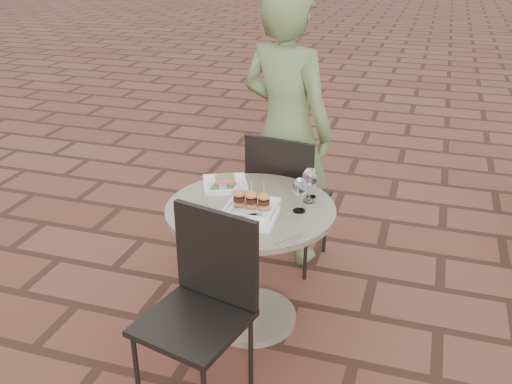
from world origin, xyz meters
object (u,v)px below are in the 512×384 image
(cafe_table, at_px, (251,247))
(diner, at_px, (286,130))
(chair_far, at_px, (285,191))
(plate_salmon, at_px, (225,183))
(plate_tuna, at_px, (251,217))
(chair_near, at_px, (204,294))
(plate_sliders, at_px, (251,204))

(cafe_table, relative_size, diner, 0.50)
(chair_far, bearing_deg, cafe_table, 95.24)
(plate_salmon, relative_size, plate_tuna, 1.20)
(diner, xyz_separation_m, plate_salmon, (-0.20, -0.60, -0.14))
(chair_near, relative_size, plate_sliders, 3.55)
(chair_far, bearing_deg, plate_tuna, 99.24)
(chair_near, bearing_deg, plate_sliders, 97.43)
(cafe_table, height_order, chair_far, chair_far)
(chair_far, distance_m, plate_sliders, 0.69)
(diner, height_order, plate_salmon, diner)
(chair_far, xyz_separation_m, diner, (-0.05, 0.18, 0.34))
(diner, relative_size, plate_salmon, 5.53)
(chair_far, xyz_separation_m, chair_near, (-0.06, -1.19, 0.00))
(plate_salmon, xyz_separation_m, plate_tuna, (0.27, -0.34, -0.00))
(cafe_table, relative_size, plate_salmon, 2.79)
(chair_near, height_order, plate_tuna, chair_near)
(diner, bearing_deg, cafe_table, 110.25)
(plate_sliders, bearing_deg, chair_near, -95.69)
(chair_near, distance_m, plate_salmon, 0.82)
(chair_far, height_order, plate_salmon, chair_far)
(chair_near, bearing_deg, diner, 102.52)
(chair_near, relative_size, plate_tuna, 3.45)
(diner, bearing_deg, chair_near, 108.01)
(chair_near, distance_m, diner, 1.42)
(plate_salmon, distance_m, plate_tuna, 0.43)
(chair_far, height_order, chair_near, same)
(cafe_table, relative_size, chair_far, 0.97)
(chair_near, bearing_deg, plate_salmon, 116.31)
(chair_near, relative_size, diner, 0.52)
(cafe_table, bearing_deg, diner, 91.65)
(cafe_table, relative_size, plate_tuna, 3.34)
(plate_salmon, bearing_deg, plate_sliders, -45.04)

